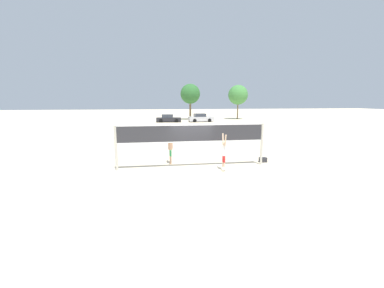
# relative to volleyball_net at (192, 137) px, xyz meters

# --- Properties ---
(ground_plane) EXTENTS (200.00, 200.00, 0.00)m
(ground_plane) POSITION_rel_volleyball_net_xyz_m (0.00, 0.00, -1.79)
(ground_plane) COLOR beige
(volleyball_net) EXTENTS (8.76, 0.14, 2.54)m
(volleyball_net) POSITION_rel_volleyball_net_xyz_m (0.00, 0.00, 0.00)
(volleyball_net) COLOR beige
(volleyball_net) RESTS_ON ground_plane
(player_spiker) EXTENTS (0.28, 0.70, 2.07)m
(player_spiker) POSITION_rel_volleyball_net_xyz_m (1.68, -0.89, -0.70)
(player_spiker) COLOR beige
(player_spiker) RESTS_ON ground_plane
(player_blocker) EXTENTS (0.28, 0.72, 2.22)m
(player_blocker) POSITION_rel_volleyball_net_xyz_m (-1.19, 1.09, -0.61)
(player_blocker) COLOR tan
(player_blocker) RESTS_ON ground_plane
(volleyball) EXTENTS (0.24, 0.24, 0.24)m
(volleyball) POSITION_rel_volleyball_net_xyz_m (1.62, -1.11, -1.67)
(volleyball) COLOR silver
(volleyball) RESTS_ON ground_plane
(gear_bag) EXTENTS (0.46, 0.31, 0.30)m
(gear_bag) POSITION_rel_volleyball_net_xyz_m (4.70, 0.56, -1.63)
(gear_bag) COLOR #2D2D33
(gear_bag) RESTS_ON ground_plane
(parked_car_near) EXTENTS (4.59, 2.13, 1.39)m
(parked_car_near) POSITION_rel_volleyball_net_xyz_m (0.71, 32.29, -1.17)
(parked_car_near) COLOR #232328
(parked_car_near) RESTS_ON ground_plane
(parked_car_mid) EXTENTS (4.57, 2.15, 1.51)m
(parked_car_mid) POSITION_rel_volleyball_net_xyz_m (6.63, 31.98, -1.11)
(parked_car_mid) COLOR #B7B7BC
(parked_car_mid) RESTS_ON ground_plane
(tree_left_cluster) EXTENTS (4.08, 4.08, 7.09)m
(tree_left_cluster) POSITION_rel_volleyball_net_xyz_m (15.64, 37.71, 3.25)
(tree_left_cluster) COLOR brown
(tree_left_cluster) RESTS_ON ground_plane
(tree_right_cluster) EXTENTS (4.00, 4.00, 7.22)m
(tree_right_cluster) POSITION_rel_volleyball_net_xyz_m (5.56, 37.82, 3.40)
(tree_right_cluster) COLOR brown
(tree_right_cluster) RESTS_ON ground_plane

